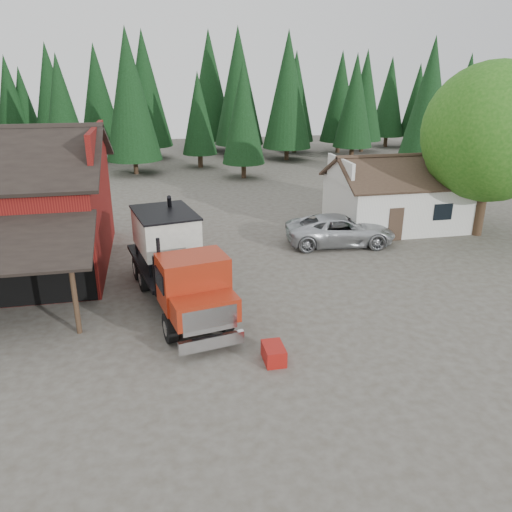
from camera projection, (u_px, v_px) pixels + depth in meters
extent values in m
plane|color=#484339|center=(230.00, 345.00, 18.53)|extent=(120.00, 120.00, 0.00)
cube|color=maroon|center=(97.00, 147.00, 24.65)|extent=(0.25, 7.00, 2.00)
cylinder|color=#382619|center=(75.00, 300.00, 18.90)|extent=(0.20, 0.20, 2.80)
cube|color=silver|center=(397.00, 203.00, 32.39)|extent=(8.00, 6.00, 3.00)
cube|color=#38281E|center=(412.00, 172.00, 30.23)|extent=(8.60, 3.42, 1.80)
cube|color=#38281E|center=(389.00, 164.00, 32.98)|extent=(8.60, 3.42, 1.80)
cube|color=silver|center=(340.00, 170.00, 30.85)|extent=(0.20, 4.20, 1.50)
cube|color=silver|center=(457.00, 166.00, 32.36)|extent=(0.20, 4.20, 1.50)
cube|color=#38281E|center=(396.00, 224.00, 29.51)|extent=(0.90, 0.06, 2.00)
cube|color=black|center=(443.00, 212.00, 29.87)|extent=(1.20, 0.06, 1.00)
cylinder|color=#382619|center=(480.00, 210.00, 30.37)|extent=(0.60, 0.60, 3.20)
sphere|color=#1F5A14|center=(493.00, 132.00, 28.75)|extent=(8.00, 8.00, 8.00)
sphere|color=#1F5A14|center=(463.00, 152.00, 29.68)|extent=(4.40, 4.40, 4.40)
cylinder|color=#382619|center=(244.00, 169.00, 46.90)|extent=(0.44, 0.44, 1.60)
cone|color=black|center=(243.00, 113.00, 45.12)|extent=(3.96, 3.96, 9.00)
cylinder|color=#382619|center=(421.00, 171.00, 46.27)|extent=(0.44, 0.44, 1.60)
cone|color=black|center=(429.00, 102.00, 44.13)|extent=(4.84, 4.84, 11.00)
cylinder|color=#382619|center=(136.00, 166.00, 48.68)|extent=(0.44, 0.44, 1.60)
cone|color=black|center=(130.00, 95.00, 46.36)|extent=(5.28, 5.28, 12.00)
cylinder|color=black|center=(170.00, 328.00, 18.58)|extent=(0.58, 1.20, 1.15)
cylinder|color=black|center=(226.00, 317.00, 19.37)|extent=(0.58, 1.20, 1.15)
cylinder|color=black|center=(144.00, 279.00, 22.90)|extent=(0.58, 1.20, 1.15)
cylinder|color=black|center=(190.00, 272.00, 23.70)|extent=(0.58, 1.20, 1.15)
cylinder|color=black|center=(138.00, 268.00, 24.16)|extent=(0.58, 1.20, 1.15)
cylinder|color=black|center=(182.00, 262.00, 24.96)|extent=(0.58, 1.20, 1.15)
cube|color=black|center=(176.00, 280.00, 21.71)|extent=(2.87, 9.03, 0.42)
cube|color=silver|center=(212.00, 342.00, 17.58)|extent=(2.39, 0.65, 0.47)
cube|color=silver|center=(210.00, 320.00, 17.38)|extent=(1.97, 0.49, 0.94)
cube|color=maroon|center=(204.00, 309.00, 17.86)|extent=(2.57, 1.79, 0.89)
cube|color=maroon|center=(193.00, 280.00, 18.83)|extent=(2.80, 2.23, 1.93)
cube|color=black|center=(199.00, 281.00, 18.00)|extent=(2.17, 0.51, 0.94)
cylinder|color=black|center=(159.00, 262.00, 19.06)|extent=(0.17, 0.17, 1.88)
cube|color=black|center=(186.00, 272.00, 19.75)|extent=(2.53, 0.62, 1.67)
cube|color=black|center=(168.00, 263.00, 22.88)|extent=(3.79, 6.46, 0.17)
cube|color=silver|center=(165.00, 231.00, 22.33)|extent=(3.02, 3.85, 1.67)
cone|color=silver|center=(167.00, 253.00, 22.70)|extent=(2.70, 2.70, 0.73)
cube|color=black|center=(164.00, 212.00, 22.03)|extent=(3.15, 3.97, 0.08)
cylinder|color=black|center=(171.00, 223.00, 23.86)|extent=(0.34, 2.32, 3.19)
cube|color=maroon|center=(143.00, 242.00, 24.71)|extent=(0.78, 0.94, 0.47)
cylinder|color=silver|center=(218.00, 298.00, 20.29)|extent=(0.78, 1.14, 0.58)
imported|color=#B7BABF|center=(340.00, 230.00, 28.92)|extent=(6.54, 3.53, 1.74)
cube|color=maroon|center=(274.00, 353.00, 17.41)|extent=(0.70, 1.10, 0.60)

